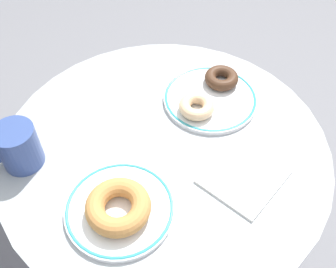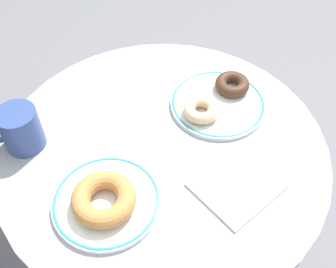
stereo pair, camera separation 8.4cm
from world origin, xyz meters
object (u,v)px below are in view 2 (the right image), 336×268
plate_left (106,201)px  donut_chocolate (232,84)px  donut_glazed (202,110)px  donut_old_fashioned (104,199)px  paper_napkin (236,185)px  coffee_mug (19,129)px  plate_right (217,103)px  cafe_table (164,203)px

plate_left → donut_chocolate: size_ratio=2.56×
donut_glazed → donut_old_fashioned: bearing=-173.4°
paper_napkin → coffee_mug: (-0.24, 0.37, 0.04)m
paper_napkin → coffee_mug: bearing=123.1°
plate_left → donut_old_fashioned: 0.02m
donut_old_fashioned → plate_left: bearing=38.1°
plate_left → donut_old_fashioned: donut_old_fashioned is taller
plate_left → plate_right: size_ratio=0.95×
donut_glazed → cafe_table: bearing=178.7°
plate_left → donut_chocolate: (0.39, 0.04, 0.02)m
donut_chocolate → coffee_mug: (-0.43, 0.19, 0.02)m
plate_left → coffee_mug: size_ratio=1.81×
plate_left → coffee_mug: (-0.04, 0.23, 0.04)m
cafe_table → donut_chocolate: 0.34m
coffee_mug → plate_left: bearing=-80.8°
coffee_mug → cafe_table: bearing=-44.0°
plate_right → donut_old_fashioned: (-0.35, -0.04, 0.02)m
plate_left → plate_right: bearing=5.6°
plate_right → donut_chocolate: bearing=4.7°
cafe_table → donut_glazed: 0.28m
donut_chocolate → coffee_mug: size_ratio=0.71×
plate_left → paper_napkin: 0.25m
plate_right → donut_chocolate: size_ratio=2.71×
cafe_table → donut_glazed: (0.11, -0.00, 0.26)m
plate_right → donut_chocolate: 0.06m
plate_left → donut_glazed: donut_glazed is taller
plate_right → coffee_mug: size_ratio=1.92×
donut_chocolate → donut_glazed: 0.11m
paper_napkin → cafe_table: bearing=101.4°
plate_left → donut_glazed: 0.29m
cafe_table → paper_napkin: size_ratio=4.77×
donut_old_fashioned → donut_chocolate: donut_old_fashioned is taller
cafe_table → plate_right: size_ratio=3.28×
paper_napkin → coffee_mug: size_ratio=1.32×
donut_chocolate → donut_glazed: (-0.11, -0.01, 0.00)m
donut_glazed → coffee_mug: size_ratio=0.71×
donut_glazed → coffee_mug: 0.38m
plate_left → paper_napkin: (0.20, -0.14, -0.00)m
plate_right → coffee_mug: 0.43m
donut_glazed → paper_napkin: donut_glazed is taller
cafe_table → donut_chocolate: (0.23, 0.01, 0.26)m
donut_old_fashioned → coffee_mug: 0.24m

